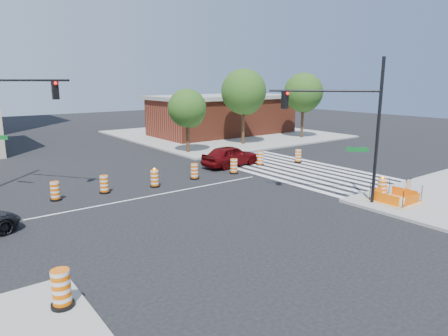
# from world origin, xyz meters

# --- Properties ---
(ground) EXTENTS (120.00, 120.00, 0.00)m
(ground) POSITION_xyz_m (0.00, 0.00, 0.00)
(ground) COLOR black
(ground) RESTS_ON ground
(sidewalk_ne) EXTENTS (22.00, 22.00, 0.15)m
(sidewalk_ne) POSITION_xyz_m (18.00, 18.00, 0.07)
(sidewalk_ne) COLOR gray
(sidewalk_ne) RESTS_ON ground
(crosswalk_east) EXTENTS (6.75, 13.50, 0.01)m
(crosswalk_east) POSITION_xyz_m (10.95, 0.00, 0.01)
(crosswalk_east) COLOR silver
(crosswalk_east) RESTS_ON ground
(lane_centerline) EXTENTS (14.00, 0.12, 0.01)m
(lane_centerline) POSITION_xyz_m (0.00, 0.00, 0.01)
(lane_centerline) COLOR silver
(lane_centerline) RESTS_ON ground
(excavation_pit) EXTENTS (2.20, 2.20, 0.90)m
(excavation_pit) POSITION_xyz_m (9.00, -9.00, 0.22)
(excavation_pit) COLOR tan
(excavation_pit) RESTS_ON ground
(brick_storefront) EXTENTS (16.50, 8.50, 4.60)m
(brick_storefront) POSITION_xyz_m (18.00, 18.00, 2.32)
(brick_storefront) COLOR brown
(brick_storefront) RESTS_ON ground
(red_coupe) EXTENTS (4.80, 2.34, 1.58)m
(red_coupe) POSITION_xyz_m (7.91, 3.58, 0.79)
(red_coupe) COLOR #550709
(red_coupe) RESTS_ON ground
(signal_pole_se) EXTENTS (3.67, 4.27, 7.28)m
(signal_pole_se) POSITION_xyz_m (6.93, -7.21, 4.48)
(signal_pole_se) COLOR black
(signal_pole_se) RESTS_ON ground
(signal_pole_nw) EXTENTS (3.69, 4.91, 7.95)m
(signal_pole_nw) POSITION_xyz_m (-6.34, 5.67, 4.88)
(signal_pole_nw) COLOR black
(signal_pole_nw) RESTS_ON ground
(pit_drum) EXTENTS (0.55, 0.55, 1.09)m
(pit_drum) POSITION_xyz_m (9.40, -7.97, 0.60)
(pit_drum) COLOR black
(pit_drum) RESTS_ON ground
(sw_corner_drum) EXTENTS (0.64, 0.64, 1.10)m
(sw_corner_drum) POSITION_xyz_m (-7.64, -8.82, 0.66)
(sw_corner_drum) COLOR black
(sw_corner_drum) RESTS_ON ground
(barricade) EXTENTS (0.77, 0.17, 0.91)m
(barricade) POSITION_xyz_m (10.71, -8.74, 0.65)
(barricade) COLOR #F66305
(barricade) RESTS_ON ground
(tree_north_c) EXTENTS (3.34, 3.30, 5.62)m
(tree_north_c) POSITION_xyz_m (8.18, 9.95, 3.77)
(tree_north_c) COLOR #382314
(tree_north_c) RESTS_ON ground
(tree_north_d) EXTENTS (4.36, 4.36, 7.40)m
(tree_north_d) POSITION_xyz_m (15.03, 10.64, 4.97)
(tree_north_d) COLOR #382314
(tree_north_d) RESTS_ON ground
(tree_north_e) EXTENTS (4.18, 4.18, 7.11)m
(tree_north_e) POSITION_xyz_m (23.03, 10.20, 4.77)
(tree_north_e) COLOR #382314
(tree_north_e) RESTS_ON ground
(median_drum_2) EXTENTS (0.60, 0.60, 1.02)m
(median_drum_2) POSITION_xyz_m (-4.93, 2.34, 0.48)
(median_drum_2) COLOR black
(median_drum_2) RESTS_ON ground
(median_drum_3) EXTENTS (0.60, 0.60, 1.02)m
(median_drum_3) POSITION_xyz_m (-2.30, 2.15, 0.48)
(median_drum_3) COLOR black
(median_drum_3) RESTS_ON ground
(median_drum_4) EXTENTS (0.60, 0.60, 1.18)m
(median_drum_4) POSITION_xyz_m (0.62, 1.63, 0.49)
(median_drum_4) COLOR black
(median_drum_4) RESTS_ON ground
(median_drum_5) EXTENTS (0.60, 0.60, 1.02)m
(median_drum_5) POSITION_xyz_m (3.60, 1.82, 0.48)
(median_drum_5) COLOR black
(median_drum_5) RESTS_ON ground
(median_drum_6) EXTENTS (0.60, 0.60, 1.02)m
(median_drum_6) POSITION_xyz_m (6.62, 1.51, 0.48)
(median_drum_6) COLOR black
(median_drum_6) RESTS_ON ground
(median_drum_7) EXTENTS (0.60, 0.60, 1.02)m
(median_drum_7) POSITION_xyz_m (9.93, 2.49, 0.48)
(median_drum_7) COLOR black
(median_drum_7) RESTS_ON ground
(median_drum_8) EXTENTS (0.60, 0.60, 1.02)m
(median_drum_8) POSITION_xyz_m (13.01, 1.47, 0.48)
(median_drum_8) COLOR black
(median_drum_8) RESTS_ON ground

